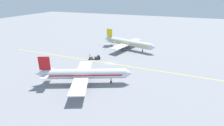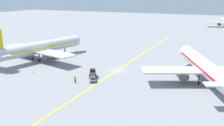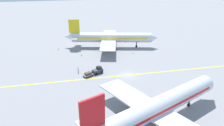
# 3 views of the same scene
# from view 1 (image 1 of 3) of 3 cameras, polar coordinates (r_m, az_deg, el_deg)

# --- Properties ---
(ground_plane) EXTENTS (400.00, 400.00, 0.00)m
(ground_plane) POSITION_cam_1_polar(r_m,az_deg,el_deg) (83.38, -0.76, -0.13)
(ground_plane) COLOR gray
(apron_yellow_centreline) EXTENTS (1.52, 120.00, 0.01)m
(apron_yellow_centreline) POSITION_cam_1_polar(r_m,az_deg,el_deg) (83.38, -0.76, -0.12)
(apron_yellow_centreline) COLOR yellow
(apron_yellow_centreline) RESTS_ON ground
(airplane_at_gate) EXTENTS (28.42, 35.11, 10.60)m
(airplane_at_gate) POSITION_cam_1_polar(r_m,az_deg,el_deg) (105.22, 5.13, 6.58)
(airplane_at_gate) COLOR silver
(airplane_at_gate) RESTS_ON ground
(airplane_adjacent_stand) EXTENTS (27.73, 33.71, 10.60)m
(airplane_adjacent_stand) POSITION_cam_1_polar(r_m,az_deg,el_deg) (64.61, -9.28, -3.59)
(airplane_adjacent_stand) COLOR silver
(airplane_adjacent_stand) RESTS_ON ground
(baggage_tug_dark) EXTENTS (2.79, 3.35, 2.11)m
(baggage_tug_dark) POSITION_cam_1_polar(r_m,az_deg,el_deg) (88.84, -4.73, 1.82)
(baggage_tug_dark) COLOR #333842
(baggage_tug_dark) RESTS_ON ground
(baggage_cart_trailing) EXTENTS (2.46, 2.95, 1.24)m
(baggage_cart_trailing) POSITION_cam_1_polar(r_m,az_deg,el_deg) (88.89, -6.85, 1.65)
(baggage_cart_trailing) COLOR gray
(baggage_cart_trailing) RESTS_ON ground
(ground_crew_worker) EXTENTS (0.58, 0.25, 1.68)m
(ground_crew_worker) POSITION_cam_1_polar(r_m,az_deg,el_deg) (92.60, -7.26, 2.56)
(ground_crew_worker) COLOR #23232D
(ground_crew_worker) RESTS_ON ground
(traffic_cone_near_nose) EXTENTS (0.32, 0.32, 0.55)m
(traffic_cone_near_nose) POSITION_cam_1_polar(r_m,az_deg,el_deg) (103.51, -2.45, 4.42)
(traffic_cone_near_nose) COLOR orange
(traffic_cone_near_nose) RESTS_ON ground
(traffic_cone_mid_apron) EXTENTS (0.32, 0.32, 0.55)m
(traffic_cone_mid_apron) POSITION_cam_1_polar(r_m,az_deg,el_deg) (96.21, 6.93, 2.92)
(traffic_cone_mid_apron) COLOR orange
(traffic_cone_mid_apron) RESTS_ON ground
(traffic_cone_by_wingtip) EXTENTS (0.32, 0.32, 0.55)m
(traffic_cone_by_wingtip) POSITION_cam_1_polar(r_m,az_deg,el_deg) (114.05, -4.20, 6.02)
(traffic_cone_by_wingtip) COLOR orange
(traffic_cone_by_wingtip) RESTS_ON ground
(traffic_cone_far_edge) EXTENTS (0.32, 0.32, 0.55)m
(traffic_cone_far_edge) POSITION_cam_1_polar(r_m,az_deg,el_deg) (72.25, -3.71, -3.51)
(traffic_cone_far_edge) COLOR orange
(traffic_cone_far_edge) RESTS_ON ground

